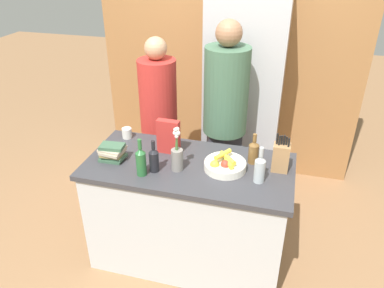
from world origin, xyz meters
TOP-DOWN VIEW (x-y plane):
  - ground_plane at (0.00, 0.00)m, footprint 14.00×14.00m
  - kitchen_island at (0.00, 0.00)m, footprint 1.53×0.74m
  - back_wall_wood at (0.00, 1.57)m, footprint 2.73×0.12m
  - refrigerator at (0.23, 1.20)m, footprint 0.71×0.63m
  - fruit_bowl at (0.27, 0.00)m, footprint 0.30×0.30m
  - knife_block at (0.65, 0.10)m, footprint 0.12×0.10m
  - flower_vase at (-0.06, -0.09)m, footprint 0.08×0.08m
  - cereal_box at (-0.20, 0.13)m, footprint 0.17×0.06m
  - coffee_mug at (-0.61, 0.27)m, footprint 0.10×0.10m
  - book_stack at (-0.57, -0.08)m, footprint 0.19×0.17m
  - bottle_oil at (-0.28, -0.22)m, footprint 0.07×0.07m
  - bottle_vinegar at (0.52, -0.09)m, footprint 0.07×0.07m
  - bottle_wine at (0.45, 0.15)m, footprint 0.08×0.08m
  - bottle_water at (-0.21, -0.15)m, footprint 0.07×0.07m
  - person_at_sink at (-0.47, 0.66)m, footprint 0.34×0.34m
  - person_in_blue at (0.14, 0.65)m, footprint 0.37×0.37m

SIDE VIEW (x-z plane):
  - ground_plane at x=0.00m, z-range 0.00..0.00m
  - kitchen_island at x=0.00m, z-range 0.00..0.90m
  - person_at_sink at x=-0.47m, z-range 0.10..1.76m
  - fruit_bowl at x=0.27m, z-range 0.88..1.00m
  - coffee_mug at x=-0.61m, z-range 0.90..0.99m
  - book_stack at x=-0.57m, z-range 0.90..1.03m
  - bottle_wine at x=0.45m, z-range 0.88..1.11m
  - bottle_water at x=-0.21m, z-range 0.87..1.12m
  - refrigerator at x=0.23m, z-range 0.00..2.01m
  - bottle_vinegar at x=0.52m, z-range 0.87..1.14m
  - knife_block at x=0.65m, z-range 0.86..1.15m
  - bottle_oil at x=-0.28m, z-range 0.87..1.15m
  - flower_vase at x=-0.06m, z-range 0.84..1.18m
  - person_in_blue at x=0.14m, z-range 0.11..1.94m
  - cereal_box at x=-0.20m, z-range 0.90..1.17m
  - back_wall_wood at x=0.00m, z-range 0.00..2.60m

